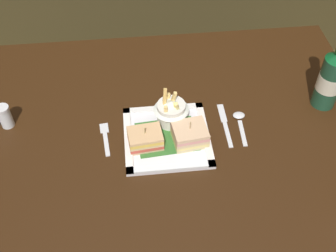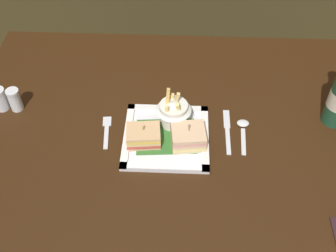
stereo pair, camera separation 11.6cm
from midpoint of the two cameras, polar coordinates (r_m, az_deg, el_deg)
The scene contains 11 objects.
ground_plane at distance 1.82m, azimuth -1.79°, elevation -16.65°, with size 6.00×6.00×0.00m, color #483F21.
dining_table at distance 1.28m, azimuth -2.44°, elevation -4.24°, with size 1.20×0.93×0.75m.
square_plate at distance 1.18m, azimuth -2.98°, elevation -1.70°, with size 0.23×0.23×0.02m.
sandwich_half_left at distance 1.14m, azimuth -5.98°, elevation -1.86°, with size 0.10×0.08×0.07m.
sandwich_half_right at distance 1.15m, azimuth 0.06°, elevation -1.31°, with size 0.10×0.09×0.07m.
fries_cup at distance 1.18m, azimuth -2.38°, elevation 2.04°, with size 0.10×0.10×0.11m.
beer_bottle at distance 1.28m, azimuth 18.71°, elevation 6.05°, with size 0.07×0.07×0.26m.
fork at distance 1.21m, azimuth -11.16°, elevation -1.60°, with size 0.03×0.12×0.00m.
knife at distance 1.22m, azimuth 4.96°, elevation 0.25°, with size 0.02×0.17×0.00m.
spoon at distance 1.23m, azimuth 6.99°, elevation 0.69°, with size 0.04×0.13×0.01m.
pepper_shaker at distance 1.30m, azimuth -23.44°, elevation 0.93°, with size 0.04×0.04×0.07m.
Camera 1 is at (-0.09, -0.79, 1.64)m, focal length 45.33 mm.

